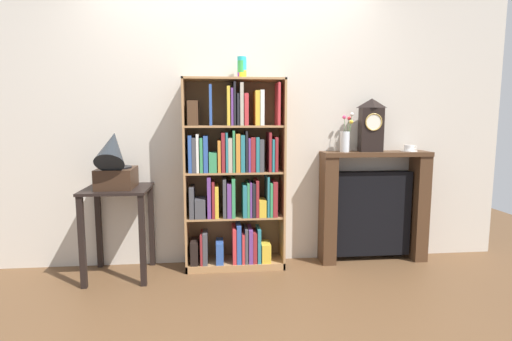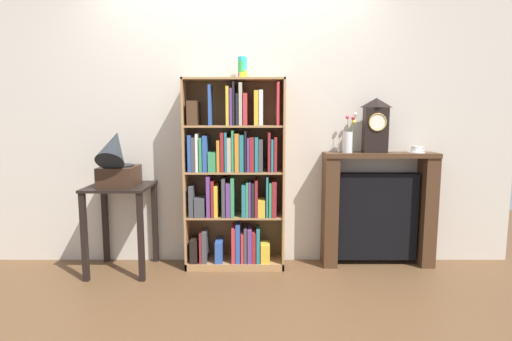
# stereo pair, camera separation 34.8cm
# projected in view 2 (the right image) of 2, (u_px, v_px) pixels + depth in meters

# --- Properties ---
(ground_plane) EXTENTS (7.73, 6.40, 0.02)m
(ground_plane) POSITION_uv_depth(u_px,v_px,m) (234.00, 273.00, 3.45)
(ground_plane) COLOR brown
(wall_back) EXTENTS (4.73, 0.08, 2.60)m
(wall_back) POSITION_uv_depth(u_px,v_px,m) (252.00, 120.00, 3.61)
(wall_back) COLOR beige
(wall_back) RESTS_ON ground
(bookshelf) EXTENTS (0.86, 0.29, 1.65)m
(bookshelf) POSITION_uv_depth(u_px,v_px,m) (234.00, 182.00, 3.49)
(bookshelf) COLOR #A87A4C
(bookshelf) RESTS_ON ground
(cup_stack) EXTENTS (0.08, 0.08, 0.18)m
(cup_stack) POSITION_uv_depth(u_px,v_px,m) (242.00, 68.00, 3.40)
(cup_stack) COLOR yellow
(cup_stack) RESTS_ON bookshelf
(side_table_left) EXTENTS (0.52, 0.52, 0.75)m
(side_table_left) POSITION_uv_depth(u_px,v_px,m) (121.00, 208.00, 3.41)
(side_table_left) COLOR black
(side_table_left) RESTS_ON ground
(gramophone) EXTENTS (0.29, 0.46, 0.53)m
(gramophone) POSITION_uv_depth(u_px,v_px,m) (117.00, 161.00, 3.30)
(gramophone) COLOR #382316
(gramophone) RESTS_ON side_table_left
(fireplace_mantel) EXTENTS (0.98, 0.24, 1.02)m
(fireplace_mantel) POSITION_uv_depth(u_px,v_px,m) (378.00, 210.00, 3.58)
(fireplace_mantel) COLOR #472D1C
(fireplace_mantel) RESTS_ON ground
(mantel_clock) EXTENTS (0.20, 0.12, 0.47)m
(mantel_clock) POSITION_uv_depth(u_px,v_px,m) (376.00, 125.00, 3.46)
(mantel_clock) COLOR black
(mantel_clock) RESTS_ON fireplace_mantel
(flower_vase) EXTENTS (0.13, 0.13, 0.35)m
(flower_vase) POSITION_uv_depth(u_px,v_px,m) (348.00, 140.00, 3.48)
(flower_vase) COLOR silver
(flower_vase) RESTS_ON fireplace_mantel
(teacup_with_saucer) EXTENTS (0.15, 0.15, 0.06)m
(teacup_with_saucer) POSITION_uv_depth(u_px,v_px,m) (416.00, 150.00, 3.49)
(teacup_with_saucer) COLOR white
(teacup_with_saucer) RESTS_ON fireplace_mantel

